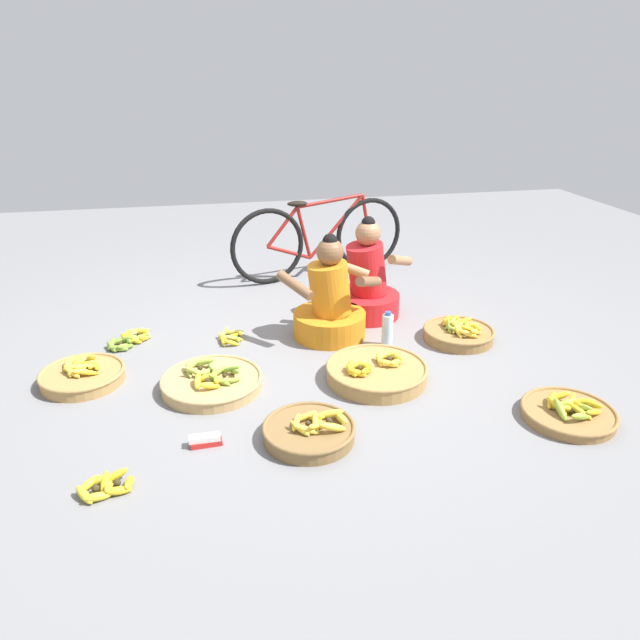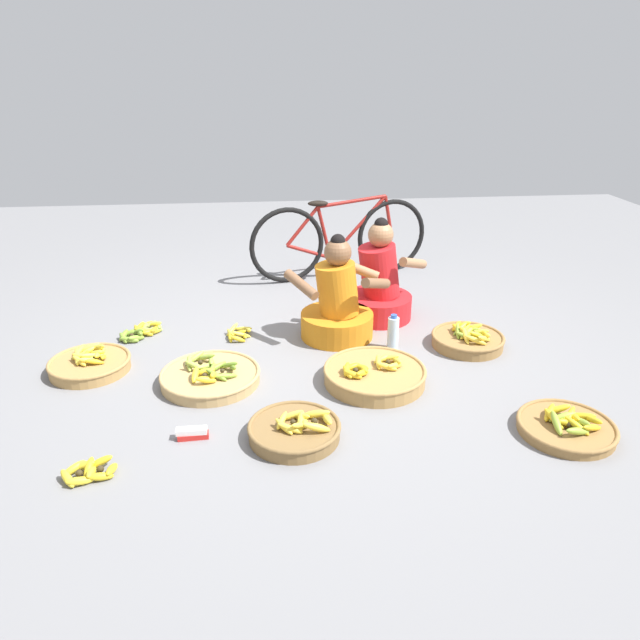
% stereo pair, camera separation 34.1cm
% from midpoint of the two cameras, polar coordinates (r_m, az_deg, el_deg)
% --- Properties ---
extents(ground_plane, '(10.00, 10.00, 0.00)m').
position_cam_midpoint_polar(ground_plane, '(3.97, -3.05, -3.57)').
color(ground_plane, slate).
extents(vendor_woman_front, '(0.76, 0.52, 0.76)m').
position_cam_midpoint_polar(vendor_woman_front, '(4.16, -1.39, 1.42)').
color(vendor_woman_front, orange).
rests_on(vendor_woman_front, ground).
extents(vendor_woman_behind, '(0.72, 0.52, 0.79)m').
position_cam_midpoint_polar(vendor_woman_behind, '(4.52, 2.40, 3.38)').
color(vendor_woman_behind, red).
rests_on(vendor_woman_behind, ground).
extents(bicycle_leaning, '(1.67, 0.43, 0.73)m').
position_cam_midpoint_polar(bicycle_leaning, '(5.39, -1.86, 7.91)').
color(bicycle_leaning, black).
rests_on(bicycle_leaning, ground).
extents(banana_basket_front_left, '(0.62, 0.62, 0.15)m').
position_cam_midpoint_polar(banana_basket_front_left, '(3.65, -13.16, -5.90)').
color(banana_basket_front_left, tan).
rests_on(banana_basket_front_left, ground).
extents(banana_basket_near_vendor, '(0.52, 0.52, 0.14)m').
position_cam_midpoint_polar(banana_basket_near_vendor, '(3.49, 20.51, -8.50)').
color(banana_basket_near_vendor, olive).
rests_on(banana_basket_near_vendor, ground).
extents(banana_basket_front_right, '(0.63, 0.63, 0.16)m').
position_cam_midpoint_polar(banana_basket_front_right, '(3.65, 2.84, -5.10)').
color(banana_basket_front_right, '#A87F47').
rests_on(banana_basket_front_right, ground).
extents(banana_basket_mid_left, '(0.50, 0.50, 0.16)m').
position_cam_midpoint_polar(banana_basket_mid_left, '(4.25, 11.15, -1.28)').
color(banana_basket_mid_left, olive).
rests_on(banana_basket_mid_left, ground).
extents(banana_basket_back_center, '(0.51, 0.51, 0.16)m').
position_cam_midpoint_polar(banana_basket_back_center, '(3.97, -24.44, -4.93)').
color(banana_basket_back_center, '#A87F47').
rests_on(banana_basket_back_center, ground).
extents(banana_basket_near_bicycle, '(0.49, 0.49, 0.15)m').
position_cam_midpoint_polar(banana_basket_near_bicycle, '(3.12, -4.18, -10.77)').
color(banana_basket_near_bicycle, brown).
rests_on(banana_basket_near_bicycle, ground).
extents(loose_bananas_mid_right, '(0.31, 0.33, 0.09)m').
position_cam_midpoint_polar(loose_bananas_mid_right, '(4.40, -20.10, -1.77)').
color(loose_bananas_mid_right, gold).
rests_on(loose_bananas_mid_right, ground).
extents(loose_bananas_back_left, '(0.27, 0.20, 0.08)m').
position_cam_midpoint_polar(loose_bananas_back_left, '(3.02, -23.39, -14.71)').
color(loose_bananas_back_left, gold).
rests_on(loose_bananas_back_left, ground).
extents(loose_bananas_back_right, '(0.21, 0.25, 0.08)m').
position_cam_midpoint_polar(loose_bananas_back_right, '(4.25, -10.95, -1.68)').
color(loose_bananas_back_right, gold).
rests_on(loose_bananas_back_right, ground).
extents(water_bottle, '(0.08, 0.08, 0.26)m').
position_cam_midpoint_polar(water_bottle, '(4.06, 4.20, -1.03)').
color(water_bottle, silver).
rests_on(water_bottle, ground).
extents(packet_carton_stack, '(0.17, 0.06, 0.06)m').
position_cam_midpoint_polar(packet_carton_stack, '(3.16, -14.19, -11.39)').
color(packet_carton_stack, red).
rests_on(packet_carton_stack, ground).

